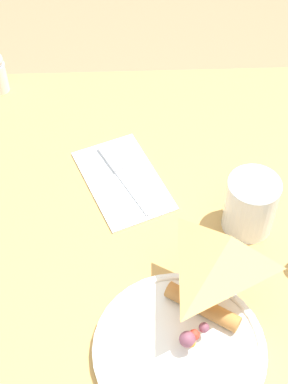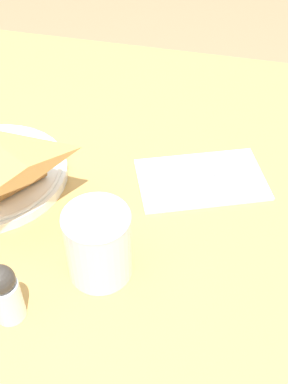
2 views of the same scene
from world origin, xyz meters
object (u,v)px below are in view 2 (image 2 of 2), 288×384
Objects in this scene: dining_table at (72,207)px; pepper_shaker at (4,293)px; napkin_folded at (201,181)px; milk_glass at (99,246)px; butter_knife at (206,178)px.

pepper_shaker is at bearing 97.88° from dining_table.
napkin_folded reaches higher than dining_table.
milk_glass is 0.12m from pepper_shaker.
dining_table is 0.26m from napkin_folded.
dining_table is 10.44× the size of milk_glass.
butter_knife is at bearing -118.44° from milk_glass.
pepper_shaker is (-0.04, 0.29, 0.16)m from dining_table.
butter_knife is 1.95× the size of pepper_shaker.
pepper_shaker reaches higher than dining_table.
butter_knife reaches higher than dining_table.
dining_table is 12.29× the size of pepper_shaker.
napkin_folded is 1.35× the size of butter_knife.
pepper_shaker is (0.19, 0.28, 0.04)m from napkin_folded.
dining_table is 0.29m from milk_glass.
milk_glass is (-0.13, 0.20, 0.16)m from dining_table.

